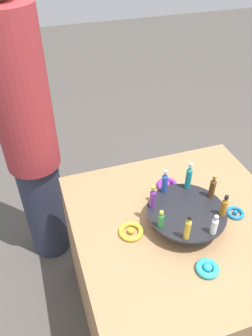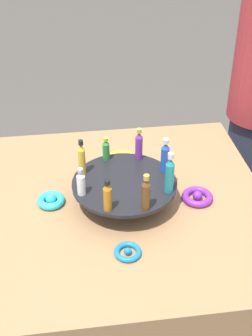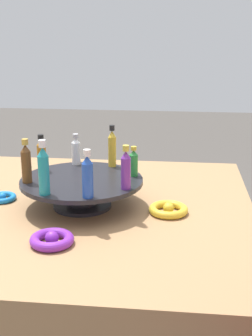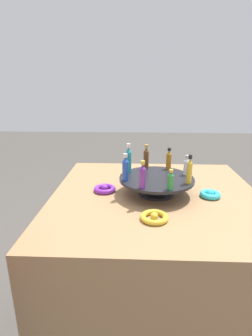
{
  "view_description": "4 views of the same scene",
  "coord_description": "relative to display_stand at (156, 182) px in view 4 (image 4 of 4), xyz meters",
  "views": [
    {
      "loc": [
        -0.56,
        -0.85,
        1.92
      ],
      "look_at": [
        -0.2,
        0.24,
        0.97
      ],
      "focal_mm": 35.0,
      "sensor_mm": 36.0,
      "label": 1
    },
    {
      "loc": [
        1.24,
        -0.16,
        1.78
      ],
      "look_at": [
        -0.0,
        0.01,
        0.92
      ],
      "focal_mm": 50.0,
      "sensor_mm": 36.0,
      "label": 2
    },
    {
      "loc": [
        -0.27,
        1.24,
        1.28
      ],
      "look_at": [
        -0.15,
        0.17,
        0.96
      ],
      "focal_mm": 50.0,
      "sensor_mm": 36.0,
      "label": 3
    },
    {
      "loc": [
        -1.16,
        0.09,
        1.28
      ],
      "look_at": [
        -0.12,
        0.14,
        0.95
      ],
      "focal_mm": 28.0,
      "sensor_mm": 36.0,
      "label": 4
    }
  ],
  "objects": [
    {
      "name": "ground_plane",
      "position": [
        0.0,
        0.0,
        -0.84
      ],
      "size": [
        12.0,
        12.0,
        0.0
      ],
      "primitive_type": "plane",
      "color": "#4C4742"
    },
    {
      "name": "party_table",
      "position": [
        0.0,
        0.0,
        -0.45
      ],
      "size": [
        0.98,
        0.98,
        0.78
      ],
      "color": "#9E754C",
      "rests_on": "ground_plane"
    },
    {
      "name": "display_stand",
      "position": [
        0.0,
        0.0,
        0.0
      ],
      "size": [
        0.35,
        0.35,
        0.08
      ],
      "color": "black",
      "rests_on": "party_table"
    },
    {
      "name": "bottle_blue",
      "position": [
        -0.05,
        0.14,
        0.08
      ],
      "size": [
        0.03,
        0.03,
        0.13
      ],
      "color": "#234CAD",
      "rests_on": "display_stand"
    },
    {
      "name": "bottle_purple",
      "position": [
        -0.13,
        0.07,
        0.08
      ],
      "size": [
        0.03,
        0.03,
        0.12
      ],
      "color": "#702D93",
      "rests_on": "display_stand"
    },
    {
      "name": "bottle_green",
      "position": [
        -0.14,
        -0.05,
        0.06
      ],
      "size": [
        0.03,
        0.03,
        0.09
      ],
      "color": "#288438",
      "rests_on": "display_stand"
    },
    {
      "name": "bottle_gold",
      "position": [
        -0.07,
        -0.13,
        0.08
      ],
      "size": [
        0.02,
        0.02,
        0.13
      ],
      "color": "gold",
      "rests_on": "display_stand"
    },
    {
      "name": "bottle_clear",
      "position": [
        0.05,
        -0.14,
        0.07
      ],
      "size": [
        0.03,
        0.03,
        0.1
      ],
      "color": "silver",
      "rests_on": "display_stand"
    },
    {
      "name": "bottle_amber",
      "position": [
        0.13,
        -0.07,
        0.07
      ],
      "size": [
        0.03,
        0.03,
        0.11
      ],
      "color": "#AD6B19",
      "rests_on": "display_stand"
    },
    {
      "name": "bottle_brown",
      "position": [
        0.14,
        0.05,
        0.08
      ],
      "size": [
        0.03,
        0.03,
        0.12
      ],
      "color": "brown",
      "rests_on": "display_stand"
    },
    {
      "name": "bottle_teal",
      "position": [
        0.07,
        0.13,
        0.09
      ],
      "size": [
        0.03,
        0.03,
        0.14
      ],
      "color": "teal",
      "rests_on": "display_stand"
    },
    {
      "name": "ribbon_bow_teal",
      "position": [
        -0.02,
        -0.25,
        -0.05
      ],
      "size": [
        0.09,
        0.09,
        0.04
      ],
      "color": "#2DB7CC",
      "rests_on": "party_table"
    },
    {
      "name": "ribbon_bow_blue",
      "position": [
        0.25,
        -0.02,
        -0.05
      ],
      "size": [
        0.08,
        0.08,
        0.02
      ],
      "color": "blue",
      "rests_on": "party_table"
    },
    {
      "name": "ribbon_bow_purple",
      "position": [
        0.02,
        0.25,
        -0.05
      ],
      "size": [
        0.11,
        0.11,
        0.03
      ],
      "color": "purple",
      "rests_on": "party_table"
    },
    {
      "name": "ribbon_bow_gold",
      "position": [
        -0.25,
        0.02,
        -0.05
      ],
      "size": [
        0.11,
        0.11,
        0.03
      ],
      "color": "gold",
      "rests_on": "party_table"
    }
  ]
}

